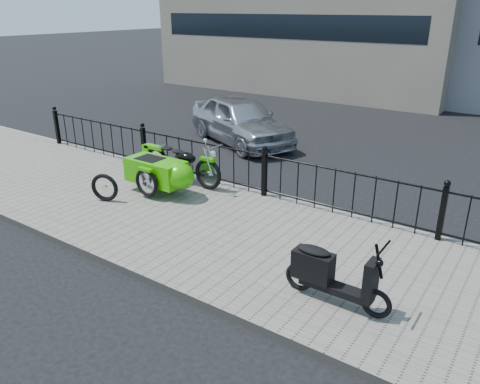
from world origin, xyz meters
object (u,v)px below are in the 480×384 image
Objects in this scene: motorcycle_sidecar at (167,171)px; spare_tire at (105,188)px; sedan_car at (241,120)px; scooter at (329,274)px.

spare_tire is at bearing -121.49° from motorcycle_sidecar.
spare_tire is 0.14× the size of sedan_car.
sedan_car is at bearing 104.82° from motorcycle_sidecar.
scooter is 2.58× the size of spare_tire.
motorcycle_sidecar is 1.51× the size of scooter.
sedan_car is at bearing 95.05° from spare_tire.
spare_tire is at bearing -150.13° from sedan_car.
scooter is 8.35m from sedan_car.
sedan_car is (-1.17, 4.42, 0.10)m from motorcycle_sidecar.
motorcycle_sidecar is 1.31m from spare_tire.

